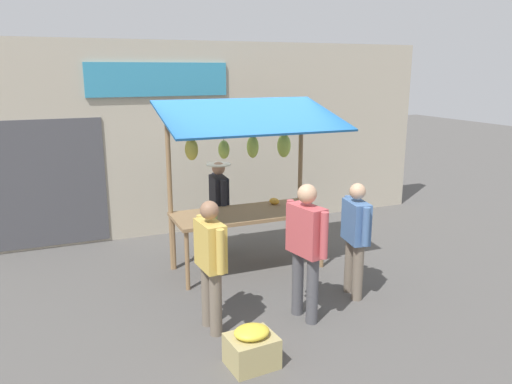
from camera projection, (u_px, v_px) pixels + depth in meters
ground_plane at (248, 268)px, 7.52m from camera, size 40.00×40.00×0.00m
street_backdrop at (200, 138)px, 9.06m from camera, size 9.00×0.30×3.40m
market_stall at (247, 167)px, 7.17m from camera, size 2.50×1.46×2.50m
vendor_with_sunhat at (219, 201)px, 7.91m from camera, size 0.39×0.66×1.51m
shopper_in_striped_shirt at (355, 233)px, 6.41m from camera, size 0.29×0.66×1.52m
shopper_with_shopping_bag at (306, 242)px, 5.78m from camera, size 0.31×0.69×1.66m
shopper_with_ponytail at (211, 258)px, 5.54m from camera, size 0.25×0.67×1.53m
produce_crate_near at (252, 348)px, 5.00m from camera, size 0.51×0.44×0.43m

